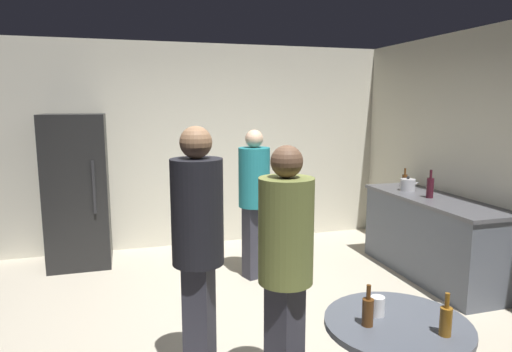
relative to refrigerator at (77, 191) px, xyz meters
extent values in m
cube|color=#B2A893|center=(1.52, -2.20, -0.95)|extent=(5.20, 5.20, 0.10)
cube|color=beige|center=(1.52, 0.43, 0.45)|extent=(5.32, 0.06, 2.70)
cube|color=black|center=(0.00, 0.00, 0.00)|extent=(0.70, 0.65, 1.80)
cube|color=#262628|center=(0.21, -0.34, 0.09)|extent=(0.03, 0.03, 0.60)
cube|color=#4C515B|center=(3.80, -1.52, -0.47)|extent=(0.60, 1.81, 0.86)
cube|color=#4C4C51|center=(3.80, -1.52, -0.02)|extent=(0.64, 1.85, 0.04)
cylinder|color=#B2B2B7|center=(3.75, -1.10, 0.07)|extent=(0.17, 0.17, 0.14)
sphere|color=black|center=(3.75, -1.10, 0.16)|extent=(0.04, 0.04, 0.04)
cone|color=#B2B2B7|center=(3.86, -1.10, 0.08)|extent=(0.09, 0.04, 0.06)
cylinder|color=#3F141E|center=(3.74, -1.51, 0.11)|extent=(0.08, 0.08, 0.22)
cylinder|color=#3F141E|center=(3.74, -1.51, 0.26)|extent=(0.03, 0.03, 0.09)
cylinder|color=#593314|center=(3.87, -0.85, 0.07)|extent=(0.06, 0.06, 0.15)
cylinder|color=#593314|center=(3.87, -0.85, 0.19)|extent=(0.02, 0.02, 0.08)
cylinder|color=#4C515B|center=(1.96, -3.59, -0.18)|extent=(0.80, 0.80, 0.03)
cylinder|color=#8C5919|center=(2.11, -3.79, -0.09)|extent=(0.06, 0.06, 0.15)
cylinder|color=#8C5919|center=(2.11, -3.79, 0.02)|extent=(0.02, 0.02, 0.08)
cylinder|color=#593314|center=(1.78, -3.58, -0.09)|extent=(0.06, 0.06, 0.15)
cylinder|color=#593314|center=(1.78, -3.58, 0.02)|extent=(0.02, 0.02, 0.08)
cylinder|color=white|center=(1.89, -3.49, -0.11)|extent=(0.08, 0.08, 0.11)
cube|color=#2D2D38|center=(1.48, -3.10, -0.49)|extent=(0.28, 0.27, 0.83)
cylinder|color=olive|center=(1.48, -3.10, 0.25)|extent=(0.47, 0.47, 0.65)
sphere|color=brown|center=(1.48, -3.10, 0.68)|extent=(0.20, 0.20, 0.20)
cube|color=#2D2D38|center=(1.89, -0.99, -0.49)|extent=(0.26, 0.23, 0.81)
cylinder|color=#1E727A|center=(1.89, -0.99, 0.23)|extent=(0.43, 0.43, 0.64)
sphere|color=#D8AD8C|center=(1.89, -0.99, 0.65)|extent=(0.19, 0.19, 0.19)
cube|color=#2D2D38|center=(1.00, -2.76, -0.46)|extent=(0.25, 0.27, 0.88)
cylinder|color=black|center=(1.00, -2.76, 0.32)|extent=(0.46, 0.46, 0.69)
sphere|color=#8C6647|center=(1.00, -2.76, 0.78)|extent=(0.21, 0.21, 0.21)
camera|label=1|loc=(0.57, -5.58, 1.02)|focal=31.46mm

